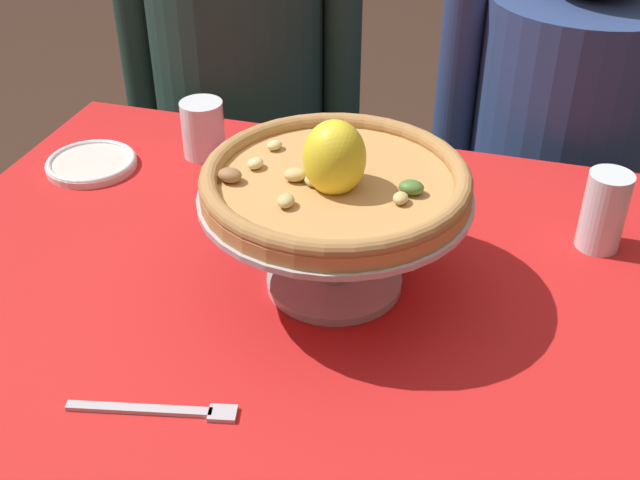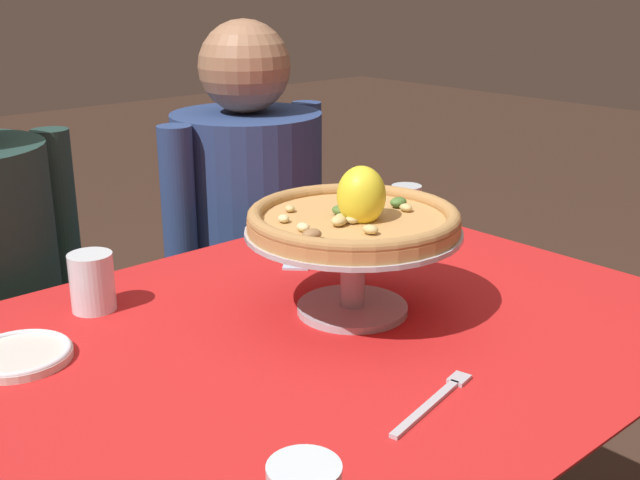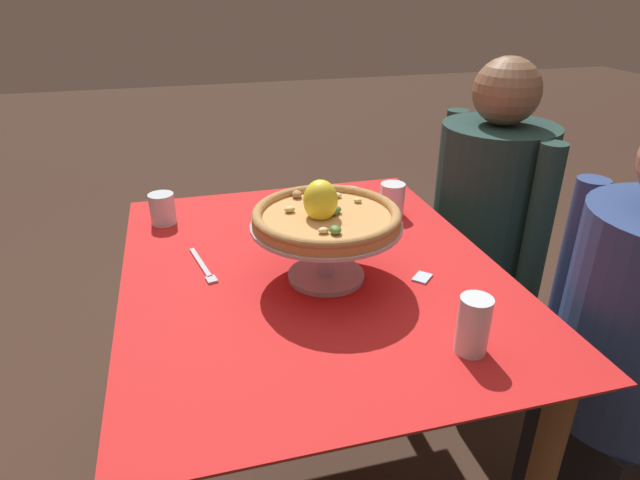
{
  "view_description": "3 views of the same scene",
  "coord_description": "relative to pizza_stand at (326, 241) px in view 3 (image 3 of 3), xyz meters",
  "views": [
    {
      "loc": [
        0.28,
        -0.82,
        1.44
      ],
      "look_at": [
        0.03,
        0.03,
        0.83
      ],
      "focal_mm": 44.63,
      "sensor_mm": 36.0,
      "label": 1
    },
    {
      "loc": [
        -0.79,
        -0.84,
        1.3
      ],
      "look_at": [
        0.04,
        0.09,
        0.88
      ],
      "focal_mm": 43.89,
      "sensor_mm": 36.0,
      "label": 2
    },
    {
      "loc": [
        1.15,
        -0.29,
        1.43
      ],
      "look_at": [
        0.05,
        0.01,
        0.87
      ],
      "focal_mm": 30.18,
      "sensor_mm": 36.0,
      "label": 3
    }
  ],
  "objects": [
    {
      "name": "dinner_fork",
      "position": [
        -0.12,
        -0.29,
        -0.1
      ],
      "size": [
        0.2,
        0.06,
        0.01
      ],
      "color": "#B7B7C1",
      "rests_on": "dining_table"
    },
    {
      "name": "water_glass_back_right",
      "position": [
        0.35,
        0.2,
        -0.05
      ],
      "size": [
        0.06,
        0.06,
        0.12
      ],
      "color": "silver",
      "rests_on": "dining_table"
    },
    {
      "name": "diner_right",
      "position": [
        0.3,
        0.69,
        -0.26
      ],
      "size": [
        0.53,
        0.43,
        1.21
      ],
      "color": "black",
      "rests_on": "ground"
    },
    {
      "name": "water_glass_front_left",
      "position": [
        -0.43,
        -0.38,
        -0.06
      ],
      "size": [
        0.07,
        0.07,
        0.09
      ],
      "color": "silver",
      "rests_on": "dining_table"
    },
    {
      "name": "water_glass_back_left",
      "position": [
        -0.32,
        0.3,
        -0.06
      ],
      "size": [
        0.07,
        0.07,
        0.1
      ],
      "color": "white",
      "rests_on": "dining_table"
    },
    {
      "name": "pizza",
      "position": [
        -0.0,
        -0.0,
        0.07
      ],
      "size": [
        0.35,
        0.35,
        0.11
      ],
      "color": "tan",
      "rests_on": "pizza_stand"
    },
    {
      "name": "pizza_stand",
      "position": [
        0.0,
        0.0,
        0.0
      ],
      "size": [
        0.36,
        0.36,
        0.15
      ],
      "color": "#B7B7C1",
      "rests_on": "dining_table"
    },
    {
      "name": "diner_left",
      "position": [
        -0.41,
        0.7,
        -0.26
      ],
      "size": [
        0.53,
        0.43,
        1.21
      ],
      "color": "#1E3833",
      "rests_on": "ground"
    },
    {
      "name": "sugar_packet",
      "position": [
        0.07,
        0.22,
        -0.1
      ],
      "size": [
        0.06,
        0.06,
        0.0
      ],
      "primitive_type": "cube",
      "rotation": [
        0.0,
        0.0,
        2.34
      ],
      "color": "silver",
      "rests_on": "dining_table"
    },
    {
      "name": "ground_plane",
      "position": [
        -0.06,
        -0.02,
        -0.86
      ],
      "size": [
        14.0,
        14.0,
        0.0
      ],
      "primitive_type": "plane",
      "color": "#3D281E"
    },
    {
      "name": "dining_table",
      "position": [
        -0.06,
        -0.02,
        -0.22
      ],
      "size": [
        1.14,
        0.93,
        0.77
      ],
      "color": "brown",
      "rests_on": "ground"
    },
    {
      "name": "side_plate",
      "position": [
        -0.49,
        0.2,
        -0.09
      ],
      "size": [
        0.15,
        0.15,
        0.02
      ],
      "color": "silver",
      "rests_on": "dining_table"
    }
  ]
}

